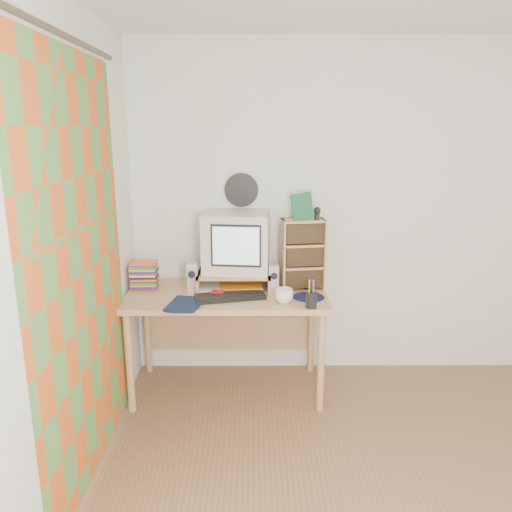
{
  "coord_description": "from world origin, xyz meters",
  "views": [
    {
      "loc": [
        -0.84,
        -1.95,
        1.87
      ],
      "look_at": [
        -0.82,
        1.33,
        1.03
      ],
      "focal_mm": 35.0,
      "sensor_mm": 36.0,
      "label": 1
    }
  ],
  "objects_px": {
    "desk": "(227,308)",
    "crt_monitor": "(237,242)",
    "mug": "(284,296)",
    "diary": "(170,301)",
    "cd_rack": "(303,254)",
    "keyboard": "(230,297)",
    "dvd_stack": "(144,271)"
  },
  "relations": [
    {
      "from": "keyboard",
      "to": "cd_rack",
      "type": "bearing_deg",
      "value": 11.94
    },
    {
      "from": "desk",
      "to": "keyboard",
      "type": "bearing_deg",
      "value": -81.28
    },
    {
      "from": "desk",
      "to": "mug",
      "type": "bearing_deg",
      "value": -35.27
    },
    {
      "from": "keyboard",
      "to": "diary",
      "type": "relative_size",
      "value": 1.87
    },
    {
      "from": "crt_monitor",
      "to": "keyboard",
      "type": "relative_size",
      "value": 0.95
    },
    {
      "from": "cd_rack",
      "to": "diary",
      "type": "relative_size",
      "value": 1.99
    },
    {
      "from": "crt_monitor",
      "to": "mug",
      "type": "relative_size",
      "value": 3.62
    },
    {
      "from": "crt_monitor",
      "to": "cd_rack",
      "type": "relative_size",
      "value": 0.89
    },
    {
      "from": "desk",
      "to": "crt_monitor",
      "type": "xyz_separation_m",
      "value": [
        0.07,
        0.09,
        0.47
      ]
    },
    {
      "from": "desk",
      "to": "diary",
      "type": "xyz_separation_m",
      "value": [
        -0.36,
        -0.32,
        0.16
      ]
    },
    {
      "from": "crt_monitor",
      "to": "mug",
      "type": "distance_m",
      "value": 0.56
    },
    {
      "from": "desk",
      "to": "crt_monitor",
      "type": "distance_m",
      "value": 0.48
    },
    {
      "from": "diary",
      "to": "cd_rack",
      "type": "bearing_deg",
      "value": 32.04
    },
    {
      "from": "dvd_stack",
      "to": "diary",
      "type": "bearing_deg",
      "value": -57.03
    },
    {
      "from": "keyboard",
      "to": "mug",
      "type": "bearing_deg",
      "value": -25.94
    },
    {
      "from": "diary",
      "to": "dvd_stack",
      "type": "bearing_deg",
      "value": 134.25
    },
    {
      "from": "dvd_stack",
      "to": "mug",
      "type": "relative_size",
      "value": 2.09
    },
    {
      "from": "crt_monitor",
      "to": "keyboard",
      "type": "xyz_separation_m",
      "value": [
        -0.04,
        -0.28,
        -0.32
      ]
    },
    {
      "from": "crt_monitor",
      "to": "diary",
      "type": "distance_m",
      "value": 0.66
    },
    {
      "from": "mug",
      "to": "cd_rack",
      "type": "bearing_deg",
      "value": 64.99
    },
    {
      "from": "keyboard",
      "to": "cd_rack",
      "type": "xyz_separation_m",
      "value": [
        0.51,
        0.24,
        0.24
      ]
    },
    {
      "from": "keyboard",
      "to": "diary",
      "type": "distance_m",
      "value": 0.41
    },
    {
      "from": "dvd_stack",
      "to": "crt_monitor",
      "type": "bearing_deg",
      "value": 3.33
    },
    {
      "from": "mug",
      "to": "diary",
      "type": "relative_size",
      "value": 0.49
    },
    {
      "from": "keyboard",
      "to": "mug",
      "type": "relative_size",
      "value": 3.83
    },
    {
      "from": "cd_rack",
      "to": "keyboard",
      "type": "bearing_deg",
      "value": -162.94
    },
    {
      "from": "cd_rack",
      "to": "crt_monitor",
      "type": "bearing_deg",
      "value": 166.92
    },
    {
      "from": "dvd_stack",
      "to": "cd_rack",
      "type": "height_order",
      "value": "cd_rack"
    },
    {
      "from": "desk",
      "to": "dvd_stack",
      "type": "relative_size",
      "value": 5.43
    },
    {
      "from": "diary",
      "to": "keyboard",
      "type": "bearing_deg",
      "value": 27.8
    },
    {
      "from": "dvd_stack",
      "to": "mug",
      "type": "height_order",
      "value": "dvd_stack"
    },
    {
      "from": "diary",
      "to": "crt_monitor",
      "type": "bearing_deg",
      "value": 53.52
    }
  ]
}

